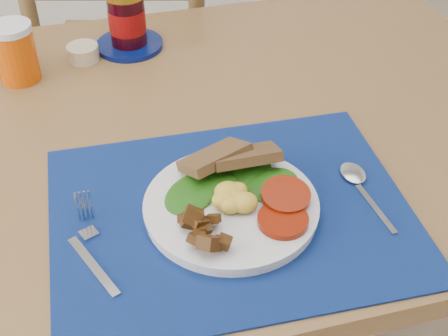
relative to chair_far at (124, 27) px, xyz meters
name	(u,v)px	position (x,y,z in m)	size (l,w,h in m)	color
table	(161,169)	(-0.02, -0.66, 0.05)	(1.40, 0.90, 0.75)	brown
chair_far	(124,27)	(0.00, 0.00, 0.00)	(0.56, 0.54, 1.24)	#54391E
placemat	(231,212)	(0.05, -0.89, 0.14)	(0.52, 0.41, 0.00)	black
breakfast_plate	(228,205)	(0.04, -0.89, 0.15)	(0.25, 0.25, 0.06)	silver
fork	(90,245)	(-0.16, -0.91, 0.14)	(0.06, 0.18, 0.00)	#B2B5BA
spoon	(360,185)	(0.25, -0.89, 0.14)	(0.04, 0.16, 0.00)	#B2B5BA
juice_glass	(16,54)	(-0.24, -0.43, 0.19)	(0.08, 0.08, 0.11)	#D44A05
ramekin	(83,53)	(-0.12, -0.39, 0.15)	(0.06, 0.06, 0.03)	#C9B893
jam_on_saucer	(127,23)	(-0.02, -0.36, 0.19)	(0.14, 0.14, 0.12)	#051151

